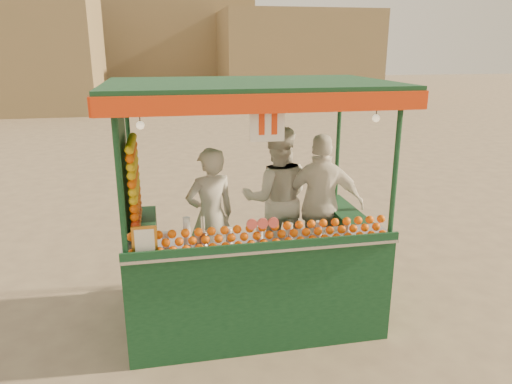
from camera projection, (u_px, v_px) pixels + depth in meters
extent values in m
plane|color=#6C5C4D|center=(275.00, 301.00, 5.74)|extent=(90.00, 90.00, 0.00)
cube|color=olive|center=(295.00, 55.00, 28.84)|extent=(9.00, 6.00, 5.00)
cube|color=olive|center=(145.00, 39.00, 32.49)|extent=(14.00, 7.00, 7.00)
cube|color=#0D321C|center=(250.00, 300.00, 5.47)|extent=(2.63, 1.62, 0.30)
cylinder|color=black|center=(170.00, 306.00, 5.29)|extent=(0.36, 0.10, 0.36)
cylinder|color=black|center=(326.00, 290.00, 5.63)|extent=(0.36, 0.10, 0.36)
cube|color=#0D321C|center=(262.00, 283.00, 4.69)|extent=(2.63, 0.30, 0.81)
cube|color=#0D321C|center=(144.00, 261.00, 5.18)|extent=(0.30, 1.31, 0.81)
cube|color=#0D321C|center=(345.00, 244.00, 5.62)|extent=(0.30, 1.31, 0.81)
cube|color=#B2B2B7|center=(262.00, 242.00, 4.59)|extent=(2.63, 0.47, 0.03)
cylinder|color=#0D321C|center=(120.00, 184.00, 4.03)|extent=(0.05, 0.05, 1.42)
cylinder|color=#0D321C|center=(395.00, 170.00, 4.51)|extent=(0.05, 0.05, 1.42)
cylinder|color=#0D321C|center=(129.00, 149.00, 5.46)|extent=(0.05, 0.05, 1.42)
cylinder|color=#0D321C|center=(338.00, 141.00, 5.93)|extent=(0.05, 0.05, 1.42)
cube|color=#0D321C|center=(249.00, 85.00, 4.76)|extent=(2.83, 1.82, 0.08)
cube|color=red|center=(270.00, 104.00, 3.93)|extent=(2.83, 0.04, 0.16)
cube|color=red|center=(235.00, 86.00, 5.64)|extent=(2.83, 0.04, 0.16)
cube|color=red|center=(103.00, 96.00, 4.52)|extent=(0.04, 1.82, 0.16)
cube|color=red|center=(380.00, 91.00, 5.05)|extent=(0.04, 1.82, 0.16)
cylinder|color=#DD4B43|center=(263.00, 223.00, 4.39)|extent=(0.10, 0.03, 0.10)
cube|color=#C17824|center=(145.00, 241.00, 4.22)|extent=(0.22, 0.02, 0.28)
cube|color=white|center=(267.00, 124.00, 4.06)|extent=(0.30, 0.02, 0.30)
sphere|color=#FFE5B2|center=(140.00, 125.00, 4.00)|extent=(0.07, 0.07, 0.07)
sphere|color=#FFE5B2|center=(376.00, 118.00, 4.39)|extent=(0.07, 0.07, 0.07)
imported|color=beige|center=(211.00, 217.00, 5.38)|extent=(0.67, 0.53, 1.59)
imported|color=silver|center=(277.00, 199.00, 5.74)|extent=(0.94, 0.77, 1.76)
imported|color=white|center=(321.00, 205.00, 5.62)|extent=(1.06, 0.65, 1.69)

